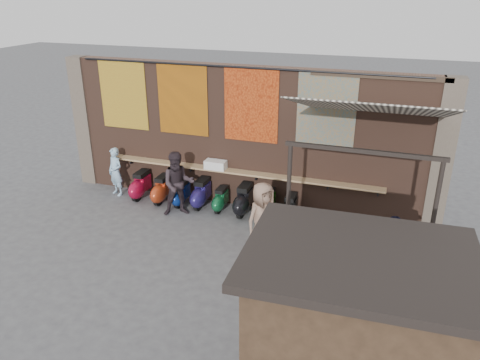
% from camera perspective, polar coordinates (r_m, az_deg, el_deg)
% --- Properties ---
extents(ground, '(70.00, 70.00, 0.00)m').
position_cam_1_polar(ground, '(11.66, -3.95, -8.10)').
color(ground, '#474749').
rests_on(ground, ground).
extents(brick_wall, '(10.00, 0.40, 4.00)m').
position_cam_1_polar(brick_wall, '(13.15, 0.35, 5.18)').
color(brick_wall, brown).
rests_on(brick_wall, ground).
extents(pier_left, '(0.50, 0.50, 4.00)m').
position_cam_1_polar(pier_left, '(15.54, -18.27, 6.80)').
color(pier_left, '#4C4238').
rests_on(pier_left, ground).
extents(pier_right, '(0.50, 0.50, 4.00)m').
position_cam_1_polar(pier_right, '(12.59, 23.42, 2.45)').
color(pier_right, '#4C4238').
rests_on(pier_right, ground).
extents(eating_counter, '(8.00, 0.32, 0.05)m').
position_cam_1_polar(eating_counter, '(13.13, -0.17, 0.97)').
color(eating_counter, '#9E7A51').
rests_on(eating_counter, brick_wall).
extents(shelf_box, '(0.60, 0.32, 0.24)m').
position_cam_1_polar(shelf_box, '(13.27, -3.00, 1.87)').
color(shelf_box, white).
rests_on(shelf_box, eating_counter).
extents(tapestry_redgold, '(1.50, 0.02, 2.00)m').
position_cam_1_polar(tapestry_redgold, '(14.23, -14.02, 10.04)').
color(tapestry_redgold, maroon).
rests_on(tapestry_redgold, brick_wall).
extents(tapestry_sun, '(1.50, 0.02, 2.00)m').
position_cam_1_polar(tapestry_sun, '(13.32, -6.99, 9.70)').
color(tapestry_sun, orange).
rests_on(tapestry_sun, brick_wall).
extents(tapestry_orange, '(1.50, 0.02, 2.00)m').
position_cam_1_polar(tapestry_orange, '(12.59, 1.35, 9.10)').
color(tapestry_orange, '#BB4917').
rests_on(tapestry_orange, brick_wall).
extents(tapestry_multi, '(1.50, 0.02, 2.00)m').
position_cam_1_polar(tapestry_multi, '(12.16, 10.46, 8.24)').
color(tapestry_multi, '#21617B').
rests_on(tapestry_multi, brick_wall).
extents(hang_rail, '(9.50, 0.06, 0.06)m').
position_cam_1_polar(hang_rail, '(12.48, 0.03, 13.58)').
color(hang_rail, black).
rests_on(hang_rail, brick_wall).
extents(scooter_stool_0, '(0.39, 0.86, 0.81)m').
position_cam_1_polar(scooter_stool_0, '(14.33, -11.99, -0.63)').
color(scooter_stool_0, maroon).
rests_on(scooter_stool_0, ground).
extents(scooter_stool_1, '(0.38, 0.83, 0.79)m').
position_cam_1_polar(scooter_stool_1, '(13.94, -9.48, -1.14)').
color(scooter_stool_1, '#A53416').
rests_on(scooter_stool_1, ground).
extents(scooter_stool_2, '(0.35, 0.77, 0.73)m').
position_cam_1_polar(scooter_stool_2, '(13.69, -7.13, -1.61)').
color(scooter_stool_2, navy).
rests_on(scooter_stool_2, ground).
extents(scooter_stool_3, '(0.39, 0.87, 0.82)m').
position_cam_1_polar(scooter_stool_3, '(13.50, -4.73, -1.64)').
color(scooter_stool_3, navy).
rests_on(scooter_stool_3, ground).
extents(scooter_stool_4, '(0.32, 0.70, 0.67)m').
position_cam_1_polar(scooter_stool_4, '(13.27, -2.37, -2.40)').
color(scooter_stool_4, '#0F4F2A').
rests_on(scooter_stool_4, ground).
extents(scooter_stool_5, '(0.40, 0.89, 0.85)m').
position_cam_1_polar(scooter_stool_5, '(13.02, 0.47, -2.46)').
color(scooter_stool_5, black).
rests_on(scooter_stool_5, ground).
extents(scooter_stool_6, '(0.38, 0.84, 0.80)m').
position_cam_1_polar(scooter_stool_6, '(12.84, 3.29, -3.01)').
color(scooter_stool_6, '#135F0D').
rests_on(scooter_stool_6, ground).
extents(scooter_stool_7, '(0.34, 0.76, 0.72)m').
position_cam_1_polar(scooter_stool_7, '(12.78, 6.10, -3.42)').
color(scooter_stool_7, black).
rests_on(scooter_stool_7, ground).
extents(diner_left, '(0.64, 0.53, 1.49)m').
position_cam_1_polar(diner_left, '(14.61, -14.91, 0.99)').
color(diner_left, '#96BDDA').
rests_on(diner_left, ground).
extents(diner_right, '(1.12, 1.04, 1.83)m').
position_cam_1_polar(diner_right, '(12.93, -7.54, -0.47)').
color(diner_right, '#2D2328').
rests_on(diner_right, ground).
extents(shopper_navy, '(1.09, 0.61, 1.75)m').
position_cam_1_polar(shopper_navy, '(10.12, 17.99, -8.72)').
color(shopper_navy, black).
rests_on(shopper_navy, ground).
extents(shopper_grey, '(1.15, 0.80, 1.62)m').
position_cam_1_polar(shopper_grey, '(10.25, 21.56, -9.25)').
color(shopper_grey, slate).
rests_on(shopper_grey, ground).
extents(shopper_tan, '(0.98, 1.06, 1.82)m').
position_cam_1_polar(shopper_tan, '(10.95, 2.76, -4.79)').
color(shopper_tan, '#8D6D5A').
rests_on(shopper_tan, ground).
extents(market_stall, '(2.64, 2.02, 2.78)m').
position_cam_1_polar(market_stall, '(6.91, 13.27, -19.46)').
color(market_stall, black).
rests_on(market_stall, ground).
extents(stall_roof, '(2.96, 2.33, 0.12)m').
position_cam_1_polar(stall_roof, '(6.05, 14.51, -9.16)').
color(stall_roof, black).
rests_on(stall_roof, market_stall).
extents(stall_sign, '(1.20, 0.09, 0.50)m').
position_cam_1_polar(stall_sign, '(7.33, 14.33, -10.67)').
color(stall_sign, gold).
rests_on(stall_sign, market_stall).
extents(stall_shelf, '(2.13, 0.18, 0.06)m').
position_cam_1_polar(stall_shelf, '(7.91, 13.60, -16.75)').
color(stall_shelf, '#473321').
rests_on(stall_shelf, market_stall).
extents(awning_canvas, '(3.20, 3.28, 0.97)m').
position_cam_1_polar(awning_canvas, '(10.39, 15.86, 8.43)').
color(awning_canvas, beige).
rests_on(awning_canvas, brick_wall).
extents(awning_ledger, '(3.30, 0.08, 0.12)m').
position_cam_1_polar(awning_ledger, '(11.86, 16.65, 12.03)').
color(awning_ledger, '#33261C').
rests_on(awning_ledger, brick_wall).
extents(awning_header, '(3.00, 0.08, 0.08)m').
position_cam_1_polar(awning_header, '(9.08, 14.85, 3.41)').
color(awning_header, black).
rests_on(awning_header, awning_post_left).
extents(awning_post_left, '(0.09, 0.09, 3.10)m').
position_cam_1_polar(awning_post_left, '(9.84, 5.83, -4.05)').
color(awning_post_left, black).
rests_on(awning_post_left, ground).
extents(awning_post_right, '(0.09, 0.09, 3.10)m').
position_cam_1_polar(awning_post_right, '(9.70, 22.21, -6.19)').
color(awning_post_right, black).
rests_on(awning_post_right, ground).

